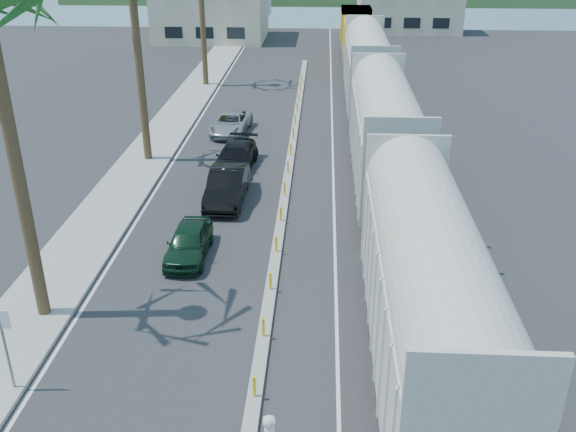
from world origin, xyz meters
name	(u,v)px	position (x,y,z in m)	size (l,w,h in m)	color
sidewalk	(157,143)	(-8.50, 25.00, 0.07)	(3.00, 90.00, 0.15)	gray
rails	(370,132)	(5.00, 28.00, 0.03)	(1.56, 100.00, 0.06)	black
median	(288,175)	(0.00, 19.96, 0.09)	(0.45, 60.00, 0.85)	gray
lane_markings	(258,145)	(-2.15, 25.00, 0.00)	(9.42, 90.00, 0.01)	silver
freight_train	(377,106)	(5.00, 24.00, 2.91)	(3.00, 60.94, 5.85)	beige
street_sign	(3,337)	(-7.30, 2.00, 1.97)	(0.60, 0.08, 3.00)	slate
car_lead	(189,242)	(-3.64, 10.61, 0.69)	(1.63, 4.04, 1.38)	black
car_second	(227,186)	(-2.85, 16.46, 0.82)	(1.78, 5.00, 1.64)	black
car_third	(235,157)	(-3.02, 20.91, 0.71)	(2.44, 5.03, 1.41)	black
car_rear	(231,123)	(-4.17, 27.47, 0.65)	(2.58, 4.88, 1.31)	#A4A7A9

